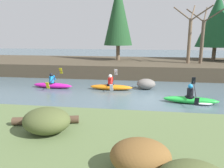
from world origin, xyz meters
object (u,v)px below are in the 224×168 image
at_px(kayaker_middle, 111,86).
at_px(boulder_midstream, 146,84).
at_px(kayaker_lead, 193,100).
at_px(driftwood_log, 46,120).
at_px(kayaker_trailing, 53,85).

xyz_separation_m(kayaker_middle, boulder_midstream, (2.19, 0.54, 0.12)).
bearing_deg(kayaker_lead, driftwood_log, -130.87).
bearing_deg(driftwood_log, kayaker_trailing, 98.65).
relative_size(kayaker_lead, driftwood_log, 1.38).
distance_m(kayaker_lead, driftwood_log, 7.53).
height_order(kayaker_lead, kayaker_trailing, same).
distance_m(kayaker_lead, kayaker_trailing, 8.73).
bearing_deg(boulder_midstream, kayaker_lead, -50.23).
distance_m(kayaker_middle, driftwood_log, 7.44).
relative_size(kayaker_trailing, boulder_midstream, 2.34).
relative_size(kayaker_lead, kayaker_middle, 1.01).
bearing_deg(kayaker_lead, kayaker_middle, 159.86).
distance_m(boulder_midstream, driftwood_log, 8.53).
xyz_separation_m(kayaker_lead, kayaker_middle, (-4.53, 2.27, 0.02)).
height_order(kayaker_lead, driftwood_log, kayaker_lead).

